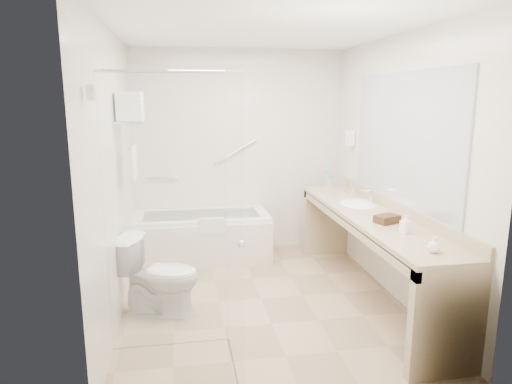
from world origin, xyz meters
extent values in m
plane|color=tan|center=(0.00, 0.00, 0.00)|extent=(3.20, 3.20, 0.00)
cube|color=white|center=(0.00, 0.00, 2.50)|extent=(2.60, 3.20, 0.10)
cube|color=beige|center=(0.00, 1.60, 1.25)|extent=(2.60, 0.10, 2.50)
cube|color=beige|center=(0.00, -1.60, 1.25)|extent=(2.60, 0.10, 2.50)
cube|color=beige|center=(-1.30, 0.00, 1.25)|extent=(0.10, 3.20, 2.50)
cube|color=beige|center=(1.30, 0.00, 1.25)|extent=(0.10, 3.20, 2.50)
cube|color=white|center=(-0.50, 1.25, 0.28)|extent=(1.60, 0.70, 0.55)
cube|color=beige|center=(-0.50, 0.89, 0.25)|extent=(1.60, 0.02, 0.50)
cube|color=silver|center=(-0.40, 0.90, 0.50)|extent=(0.28, 0.06, 0.18)
cylinder|color=silver|center=(-0.95, 1.56, 0.95)|extent=(0.40, 0.03, 0.03)
cylinder|color=silver|center=(-0.05, 1.56, 1.25)|extent=(0.53, 0.03, 0.33)
cube|color=silver|center=(-0.85, -0.70, 1.05)|extent=(0.90, 0.01, 2.10)
cube|color=silver|center=(-0.40, -1.15, 1.05)|extent=(0.02, 0.90, 2.10)
cylinder|color=silver|center=(-0.85, -0.70, 2.10)|extent=(0.90, 0.02, 0.02)
sphere|color=silver|center=(-0.37, -1.30, 1.00)|extent=(0.05, 0.05, 0.05)
cylinder|color=silver|center=(-1.25, -1.15, 1.95)|extent=(0.04, 0.10, 0.10)
cube|color=silver|center=(-1.17, 0.35, 1.70)|extent=(0.24, 0.55, 0.02)
cylinder|color=silver|center=(-1.17, 0.35, 1.48)|extent=(0.02, 0.55, 0.02)
cube|color=silver|center=(-1.17, 0.35, 1.32)|extent=(0.03, 0.42, 0.32)
cube|color=silver|center=(-1.17, 0.35, 1.76)|extent=(0.22, 0.40, 0.08)
cube|color=silver|center=(-1.17, 0.35, 1.84)|extent=(0.22, 0.40, 0.08)
cube|color=silver|center=(-1.17, 0.35, 1.93)|extent=(0.22, 0.40, 0.08)
cube|color=tan|center=(1.02, -0.15, 0.82)|extent=(0.55, 2.70, 0.05)
cube|color=tan|center=(1.29, -0.15, 0.90)|extent=(0.03, 2.70, 0.10)
cube|color=tan|center=(0.77, -0.15, 0.77)|extent=(0.04, 2.70, 0.08)
cube|color=tan|center=(1.02, -1.46, 0.40)|extent=(0.55, 0.08, 0.80)
cube|color=tan|center=(1.02, 1.16, 0.40)|extent=(0.55, 0.08, 0.80)
ellipsoid|color=white|center=(1.05, 0.25, 0.82)|extent=(0.40, 0.52, 0.14)
cylinder|color=silver|center=(1.20, 0.25, 0.93)|extent=(0.03, 0.03, 0.14)
cube|color=#A9ADB5|center=(1.29, -0.15, 1.55)|extent=(0.02, 2.00, 1.20)
cube|color=white|center=(1.25, 1.05, 1.45)|extent=(0.08, 0.10, 0.18)
imported|color=white|center=(-0.95, -0.13, 0.35)|extent=(0.81, 0.60, 0.71)
cube|color=#3E2716|center=(1.03, -0.48, 0.88)|extent=(0.24, 0.20, 0.07)
imported|color=white|center=(1.03, -0.79, 0.88)|extent=(0.11, 0.17, 0.07)
imported|color=white|center=(1.00, -1.26, 0.90)|extent=(0.10, 0.13, 0.09)
cylinder|color=silver|center=(1.07, 0.43, 0.92)|extent=(0.05, 0.05, 0.15)
cylinder|color=#2782DE|center=(1.07, 0.43, 1.01)|extent=(0.03, 0.03, 0.02)
cylinder|color=silver|center=(0.95, 0.83, 0.93)|extent=(0.06, 0.06, 0.16)
cylinder|color=#2782DE|center=(0.95, 0.83, 1.03)|extent=(0.03, 0.03, 0.02)
cylinder|color=silver|center=(1.01, 1.10, 0.94)|extent=(0.06, 0.06, 0.17)
cylinder|color=#2782DE|center=(1.01, 1.10, 1.03)|extent=(0.03, 0.03, 0.03)
cylinder|color=silver|center=(0.96, 0.24, 0.89)|extent=(0.08, 0.08, 0.09)
cylinder|color=silver|center=(0.95, 0.41, 0.89)|extent=(0.08, 0.08, 0.08)
camera|label=1|loc=(-0.74, -4.06, 1.92)|focal=32.00mm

